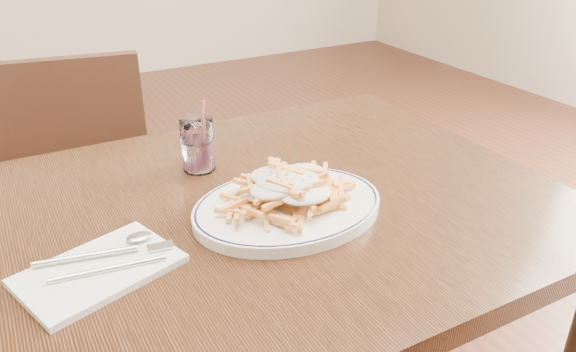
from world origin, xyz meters
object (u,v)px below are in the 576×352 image
table (223,252)px  chair_far (78,179)px  fries_plate (288,207)px  water_glass (198,148)px  loaded_fries (288,184)px

table → chair_far: chair_far is taller
table → chair_far: size_ratio=1.37×
fries_plate → water_glass: bearing=106.6°
chair_far → fries_plate: 0.91m
table → fries_plate: bearing=-29.2°
loaded_fries → fries_plate: bearing=0.0°
table → chair_far: (-0.13, 0.79, -0.18)m
chair_far → fries_plate: (0.23, -0.84, 0.27)m
water_glass → fries_plate: bearing=-73.4°
loaded_fries → water_glass: size_ratio=1.71×
loaded_fries → water_glass: (-0.07, 0.23, -0.01)m
chair_far → water_glass: water_glass is taller
water_glass → chair_far: bearing=104.8°
loaded_fries → chair_far: bearing=105.3°
chair_far → water_glass: 0.70m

